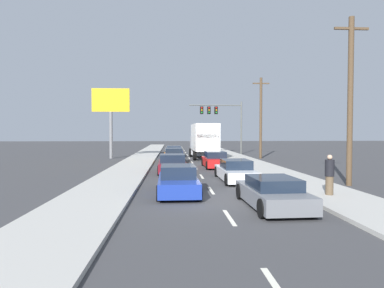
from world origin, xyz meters
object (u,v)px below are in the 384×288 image
Objects in this scene: car_red at (215,160)px; pedestrian_near_corner at (330,175)px; traffic_signal_mast at (218,114)px; car_gray at (272,193)px; car_navy at (174,152)px; car_maroon at (172,164)px; car_orange at (173,156)px; box_truck at (204,139)px; utility_pole_near at (350,99)px; roadside_billboard at (111,109)px; car_white at (235,171)px; car_blue at (178,181)px; utility_pole_mid at (261,117)px.

pedestrian_near_corner is (3.21, -12.41, 0.40)m from car_red.
car_red is 0.61× the size of traffic_signal_mast.
pedestrian_near_corner reaches higher than car_gray.
car_navy is 15.58m from car_maroon.
car_navy is 1.08× the size of car_orange.
box_truck is 21.31m from pedestrian_near_corner.
car_maroon is 0.48× the size of utility_pole_near.
utility_pole_near is at bearing -50.49° from roadside_billboard.
car_orange reaches higher than car_white.
car_gray is (0.07, -6.72, -0.02)m from car_white.
roadside_billboard is at bearing 108.10° from car_blue.
traffic_signal_mast reaches higher than car_red.
utility_pole_mid reaches higher than pedestrian_near_corner.
car_red is 0.48× the size of utility_pole_near.
roadside_billboard is at bearing 116.78° from car_maroon.
roadside_billboard is (-12.36, -6.14, 0.17)m from traffic_signal_mast.
pedestrian_near_corner is at bearing -88.36° from traffic_signal_mast.
car_gray is 2.50× the size of pedestrian_near_corner.
car_blue reaches higher than car_white.
car_blue is 19.93m from box_truck.
box_truck is (3.31, 11.80, 1.49)m from car_maroon.
box_truck reaches higher than car_blue.
utility_pole_mid is at bearing 89.14° from utility_pole_near.
car_red is 0.56× the size of roadside_billboard.
car_orange is at bearing 110.85° from pedestrian_near_corner.
box_truck is at bearing 74.32° from car_maroon.
car_navy is at bearing 97.63° from car_gray.
box_truck is 10.45m from roadside_billboard.
pedestrian_near_corner reaches higher than car_navy.
car_orange is 9.63m from roadside_billboard.
car_blue reaches higher than car_maroon.
car_blue is at bearing -71.90° from roadside_billboard.
car_white is at bearing 90.59° from car_gray.
utility_pole_near is 24.77m from roadside_billboard.
traffic_signal_mast is (5.70, 11.25, 4.54)m from car_orange.
car_navy is at bearing 99.99° from car_white.
box_truck is at bearing 90.62° from car_red.
car_orange is at bearing 90.51° from car_blue.
car_white is (0.22, -7.23, -0.03)m from car_red.
car_navy is 1.01× the size of car_white.
car_gray is at bearing -79.11° from car_orange.
car_red reaches higher than car_gray.
utility_pole_near is at bearing -58.11° from car_red.
utility_pole_mid is (9.36, 4.13, 3.83)m from car_orange.
traffic_signal_mast is (2.18, 23.15, 4.61)m from car_white.
car_gray is at bearing -94.05° from traffic_signal_mast.
car_blue is 5.08m from car_white.
utility_pole_mid reaches higher than car_gray.
car_navy is 1.08× the size of car_blue.
car_white is (3.46, -19.62, -0.02)m from car_navy.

